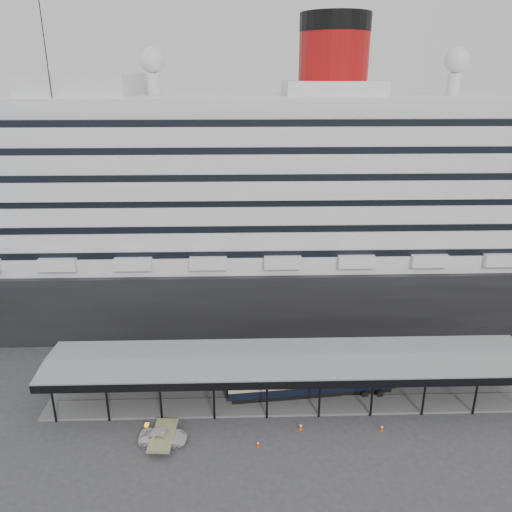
{
  "coord_description": "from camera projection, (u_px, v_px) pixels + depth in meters",
  "views": [
    {
      "loc": [
        -5.43,
        -44.77,
        35.83
      ],
      "look_at": [
        -3.88,
        8.0,
        16.52
      ],
      "focal_mm": 35.0,
      "sensor_mm": 36.0,
      "label": 1
    }
  ],
  "objects": [
    {
      "name": "traffic_cone_mid",
      "position": [
        258.0,
        444.0,
        50.84
      ],
      "size": [
        0.38,
        0.38,
        0.72
      ],
      "rotation": [
        0.0,
        0.0,
        -0.04
      ],
      "color": "red",
      "rests_on": "ground"
    },
    {
      "name": "cruise_ship",
      "position": [
        276.0,
        192.0,
        78.22
      ],
      "size": [
        130.0,
        30.0,
        43.9
      ],
      "color": "black",
      "rests_on": "ground"
    },
    {
      "name": "port_truck",
      "position": [
        163.0,
        437.0,
        51.35
      ],
      "size": [
        5.04,
        2.59,
        1.36
      ],
      "primitive_type": "imported",
      "rotation": [
        0.0,
        0.0,
        1.5
      ],
      "color": "silver",
      "rests_on": "ground"
    },
    {
      "name": "platform_canopy",
      "position": [
        290.0,
        378.0,
        58.36
      ],
      "size": [
        56.0,
        9.18,
        5.3
      ],
      "color": "slate",
      "rests_on": "ground"
    },
    {
      "name": "ground",
      "position": [
        294.0,
        422.0,
        54.48
      ],
      "size": [
        200.0,
        200.0,
        0.0
      ],
      "primitive_type": "plane",
      "color": "#353537",
      "rests_on": "ground"
    },
    {
      "name": "pullman_carriage",
      "position": [
        312.0,
        377.0,
        58.42
      ],
      "size": [
        20.02,
        4.48,
        19.5
      ],
      "rotation": [
        0.0,
        0.0,
        0.1
      ],
      "color": "black",
      "rests_on": "ground"
    },
    {
      "name": "traffic_cone_right",
      "position": [
        382.0,
        428.0,
        53.11
      ],
      "size": [
        0.48,
        0.48,
        0.77
      ],
      "rotation": [
        0.0,
        0.0,
        0.24
      ],
      "color": "#D1480B",
      "rests_on": "ground"
    },
    {
      "name": "traffic_cone_left",
      "position": [
        301.0,
        426.0,
        53.28
      ],
      "size": [
        0.56,
        0.56,
        0.84
      ],
      "rotation": [
        0.0,
        0.0,
        -0.38
      ],
      "color": "#D84C0C",
      "rests_on": "ground"
    }
  ]
}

